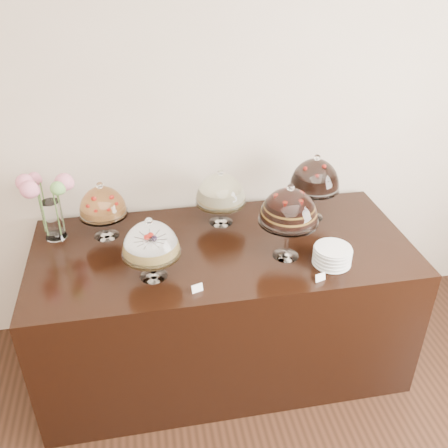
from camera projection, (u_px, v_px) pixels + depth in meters
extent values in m
cube|color=beige|center=(204.00, 116.00, 3.05)|extent=(5.00, 0.04, 3.00)
cube|color=black|center=(223.00, 305.00, 3.14)|extent=(2.20, 1.00, 0.90)
cone|color=white|center=(154.00, 274.00, 2.65)|extent=(0.15, 0.15, 0.02)
cylinder|color=white|center=(153.00, 263.00, 2.62)|extent=(0.03, 0.03, 0.12)
cylinder|color=white|center=(152.00, 253.00, 2.58)|extent=(0.31, 0.31, 0.01)
cylinder|color=tan|center=(151.00, 247.00, 2.56)|extent=(0.26, 0.26, 0.06)
sphere|color=red|center=(163.00, 237.00, 2.57)|extent=(0.02, 0.02, 0.02)
sphere|color=red|center=(140.00, 237.00, 2.58)|extent=(0.02, 0.02, 0.02)
sphere|color=red|center=(148.00, 249.00, 2.48)|extent=(0.02, 0.02, 0.02)
sphere|color=white|center=(149.00, 221.00, 2.48)|extent=(0.04, 0.04, 0.04)
cone|color=white|center=(286.00, 254.00, 2.82)|extent=(0.15, 0.15, 0.02)
cylinder|color=white|center=(287.00, 237.00, 2.76)|extent=(0.03, 0.03, 0.20)
cylinder|color=white|center=(288.00, 220.00, 2.70)|extent=(0.33, 0.33, 0.01)
cylinder|color=black|center=(289.00, 211.00, 2.67)|extent=(0.25, 0.25, 0.11)
sphere|color=red|center=(300.00, 197.00, 2.67)|extent=(0.02, 0.02, 0.02)
sphere|color=red|center=(286.00, 194.00, 2.70)|extent=(0.02, 0.02, 0.02)
sphere|color=red|center=(277.00, 199.00, 2.65)|extent=(0.02, 0.02, 0.02)
sphere|color=red|center=(285.00, 206.00, 2.59)|extent=(0.02, 0.02, 0.02)
sphere|color=red|center=(300.00, 205.00, 2.60)|extent=(0.02, 0.02, 0.02)
sphere|color=white|center=(291.00, 187.00, 2.60)|extent=(0.04, 0.04, 0.04)
cone|color=white|center=(221.00, 220.00, 3.13)|extent=(0.15, 0.15, 0.02)
cylinder|color=white|center=(221.00, 210.00, 3.10)|extent=(0.03, 0.03, 0.12)
cylinder|color=white|center=(221.00, 201.00, 3.06)|extent=(0.32, 0.32, 0.01)
cylinder|color=beige|center=(221.00, 195.00, 3.04)|extent=(0.25, 0.25, 0.07)
sphere|color=white|center=(221.00, 172.00, 2.96)|extent=(0.04, 0.04, 0.04)
cone|color=white|center=(311.00, 215.00, 3.19)|extent=(0.15, 0.15, 0.02)
cylinder|color=white|center=(313.00, 201.00, 3.13)|extent=(0.03, 0.03, 0.18)
cylinder|color=white|center=(314.00, 187.00, 3.08)|extent=(0.31, 0.31, 0.01)
cylinder|color=black|center=(315.00, 180.00, 3.06)|extent=(0.25, 0.25, 0.08)
sphere|color=red|center=(325.00, 170.00, 3.06)|extent=(0.02, 0.02, 0.02)
sphere|color=red|center=(305.00, 170.00, 3.06)|extent=(0.02, 0.02, 0.02)
sphere|color=red|center=(317.00, 178.00, 2.97)|extent=(0.02, 0.02, 0.02)
sphere|color=white|center=(317.00, 158.00, 2.98)|extent=(0.04, 0.04, 0.04)
cone|color=white|center=(107.00, 234.00, 3.00)|extent=(0.15, 0.15, 0.02)
cylinder|color=white|center=(105.00, 223.00, 2.96)|extent=(0.03, 0.03, 0.12)
cylinder|color=white|center=(104.00, 213.00, 2.93)|extent=(0.28, 0.28, 0.01)
cylinder|color=#AD6D32|center=(103.00, 210.00, 2.91)|extent=(0.23, 0.23, 0.04)
sphere|color=red|center=(113.00, 203.00, 2.92)|extent=(0.02, 0.02, 0.02)
sphere|color=red|center=(105.00, 200.00, 2.95)|extent=(0.02, 0.02, 0.02)
sphere|color=red|center=(95.00, 202.00, 2.92)|extent=(0.02, 0.02, 0.02)
sphere|color=red|center=(92.00, 207.00, 2.87)|extent=(0.02, 0.02, 0.02)
sphere|color=red|center=(100.00, 210.00, 2.84)|extent=(0.02, 0.02, 0.02)
sphere|color=red|center=(110.00, 208.00, 2.87)|extent=(0.02, 0.02, 0.02)
sphere|color=white|center=(100.00, 185.00, 2.83)|extent=(0.04, 0.04, 0.04)
cylinder|color=white|center=(53.00, 220.00, 2.93)|extent=(0.11, 0.11, 0.24)
cylinder|color=#476B2D|center=(60.00, 207.00, 2.89)|extent=(0.01, 0.01, 0.32)
sphere|color=pink|center=(64.00, 182.00, 2.81)|extent=(0.10, 0.10, 0.10)
cylinder|color=#476B2D|center=(60.00, 206.00, 2.95)|extent=(0.01, 0.01, 0.27)
sphere|color=pink|center=(65.00, 181.00, 2.93)|extent=(0.10, 0.10, 0.10)
cylinder|color=#476B2D|center=(45.00, 205.00, 2.93)|extent=(0.01, 0.01, 0.30)
sphere|color=pink|center=(34.00, 179.00, 2.89)|extent=(0.08, 0.08, 0.08)
cylinder|color=#476B2D|center=(41.00, 207.00, 2.88)|extent=(0.01, 0.01, 0.33)
sphere|color=pink|center=(25.00, 182.00, 2.79)|extent=(0.10, 0.10, 0.10)
cylinder|color=#476B2D|center=(43.00, 211.00, 2.84)|extent=(0.01, 0.01, 0.33)
sphere|color=pink|center=(29.00, 189.00, 2.72)|extent=(0.10, 0.10, 0.10)
cylinder|color=#476B2D|center=(56.00, 211.00, 2.85)|extent=(0.01, 0.01, 0.33)
sphere|color=#659D4C|center=(57.00, 188.00, 2.73)|extent=(0.08, 0.08, 0.08)
cylinder|color=white|center=(331.00, 263.00, 2.75)|extent=(0.21, 0.21, 0.01)
cylinder|color=white|center=(331.00, 261.00, 2.75)|extent=(0.20, 0.20, 0.01)
cylinder|color=white|center=(332.00, 260.00, 2.74)|extent=(0.21, 0.21, 0.01)
cylinder|color=white|center=(332.00, 258.00, 2.74)|extent=(0.20, 0.20, 0.01)
cylinder|color=white|center=(332.00, 256.00, 2.73)|extent=(0.21, 0.21, 0.01)
cylinder|color=white|center=(332.00, 255.00, 2.72)|extent=(0.20, 0.20, 0.01)
cylinder|color=white|center=(333.00, 253.00, 2.72)|extent=(0.21, 0.21, 0.01)
cylinder|color=white|center=(333.00, 251.00, 2.71)|extent=(0.20, 0.20, 0.01)
cylinder|color=white|center=(333.00, 250.00, 2.71)|extent=(0.21, 0.21, 0.01)
cylinder|color=white|center=(333.00, 248.00, 2.70)|extent=(0.20, 0.20, 0.01)
cube|color=white|center=(197.00, 288.00, 2.53)|extent=(0.06, 0.03, 0.04)
cube|color=white|center=(320.00, 277.00, 2.61)|extent=(0.06, 0.03, 0.04)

